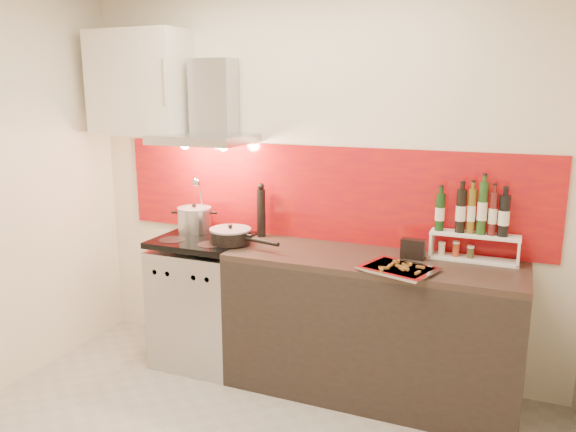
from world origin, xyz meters
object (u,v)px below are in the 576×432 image
at_px(baking_tray, 399,269).
at_px(range_stove, 205,301).
at_px(stock_pot, 195,219).
at_px(counter, 370,326).
at_px(pepper_mill, 261,211).
at_px(saute_pan, 231,236).

bearing_deg(baking_tray, range_stove, 172.18).
relative_size(range_stove, stock_pot, 3.79).
bearing_deg(counter, baking_tray, -44.72).
bearing_deg(counter, pepper_mill, 166.60).
relative_size(range_stove, pepper_mill, 2.41).
xyz_separation_m(stock_pot, baking_tray, (1.53, -0.31, -0.08)).
xyz_separation_m(range_stove, saute_pan, (0.26, -0.06, 0.52)).
relative_size(counter, stock_pot, 7.49).
xyz_separation_m(range_stove, counter, (1.20, 0.00, 0.01)).
height_order(range_stove, baking_tray, baking_tray).
xyz_separation_m(counter, baking_tray, (0.20, -0.20, 0.47)).
xyz_separation_m(counter, pepper_mill, (-0.85, 0.20, 0.63)).
height_order(saute_pan, pepper_mill, pepper_mill).
xyz_separation_m(range_stove, stock_pot, (-0.13, 0.11, 0.56)).
bearing_deg(saute_pan, counter, 3.75).
relative_size(counter, baking_tray, 3.85).
bearing_deg(pepper_mill, saute_pan, -109.68).
distance_m(range_stove, counter, 1.20).
bearing_deg(baking_tray, pepper_mill, 159.15).
bearing_deg(counter, stock_pot, 175.32).
bearing_deg(range_stove, baking_tray, -7.82).
height_order(saute_pan, baking_tray, saute_pan).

